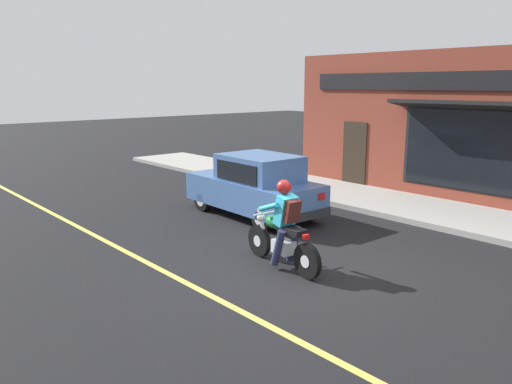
# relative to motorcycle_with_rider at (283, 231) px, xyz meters

# --- Properties ---
(ground_plane) EXTENTS (80.00, 80.00, 0.00)m
(ground_plane) POSITION_rel_motorcycle_with_rider_xyz_m (0.05, -0.39, -0.68)
(ground_plane) COLOR black
(sidewalk_curb) EXTENTS (2.60, 22.00, 0.14)m
(sidewalk_curb) POSITION_rel_motorcycle_with_rider_xyz_m (5.53, 2.61, -0.61)
(sidewalk_curb) COLOR #9E9B93
(sidewalk_curb) RESTS_ON ground
(lane_stripe) EXTENTS (0.12, 19.80, 0.01)m
(lane_stripe) POSITION_rel_motorcycle_with_rider_xyz_m (-1.75, 2.61, -0.67)
(lane_stripe) COLOR #D1C64C
(lane_stripe) RESTS_ON ground
(storefront_building) EXTENTS (1.25, 10.05, 4.20)m
(storefront_building) POSITION_rel_motorcycle_with_rider_xyz_m (7.06, 0.84, 1.43)
(storefront_building) COLOR brown
(storefront_building) RESTS_ON ground
(motorcycle_with_rider) EXTENTS (0.61, 2.02, 1.62)m
(motorcycle_with_rider) POSITION_rel_motorcycle_with_rider_xyz_m (0.00, 0.00, 0.00)
(motorcycle_with_rider) COLOR black
(motorcycle_with_rider) RESTS_ON ground
(car_hatchback) EXTENTS (1.76, 3.83, 1.57)m
(car_hatchback) POSITION_rel_motorcycle_with_rider_xyz_m (2.02, 3.05, 0.09)
(car_hatchback) COLOR black
(car_hatchback) RESTS_ON ground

